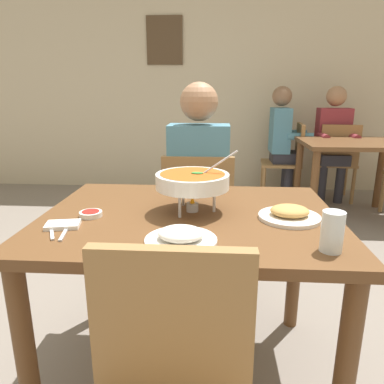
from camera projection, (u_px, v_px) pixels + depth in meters
name	position (u px, v px, depth m)	size (l,w,h in m)	color
ground_plane	(190.00, 371.00, 1.69)	(16.00, 16.00, 0.00)	gray
cafe_rear_partition	(210.00, 71.00, 4.51)	(10.00, 0.10, 3.00)	beige
picture_frame_hung	(165.00, 40.00, 4.40)	(0.44, 0.03, 0.56)	#4C3823
dining_table_main	(190.00, 240.00, 1.51)	(1.19, 0.91, 0.78)	brown
chair_diner_main	(198.00, 215.00, 2.26)	(0.44, 0.44, 0.90)	olive
diner_main	(199.00, 177.00, 2.22)	(0.40, 0.45, 1.31)	#2D2D38
curry_bowl	(192.00, 181.00, 1.47)	(0.33, 0.30, 0.26)	silver
rice_plate	(181.00, 237.00, 1.19)	(0.24, 0.24, 0.06)	white
appetizer_plate	(289.00, 214.00, 1.41)	(0.24, 0.24, 0.06)	white
sauce_dish	(91.00, 214.00, 1.44)	(0.09, 0.09, 0.02)	white
napkin_folded	(63.00, 225.00, 1.33)	(0.12, 0.08, 0.02)	white
fork_utensil	(52.00, 231.00, 1.28)	(0.01, 0.17, 0.01)	silver
spoon_utensil	(65.00, 231.00, 1.28)	(0.01, 0.17, 0.01)	silver
drink_glass	(332.00, 234.00, 1.12)	(0.07, 0.07, 0.13)	silver
dining_table_far	(352.00, 156.00, 3.59)	(1.00, 0.80, 0.78)	brown
chair_bg_left	(289.00, 157.00, 4.20)	(0.47, 0.47, 0.90)	olive
chair_bg_middle	(337.00, 158.00, 4.15)	(0.48, 0.48, 0.90)	olive
patron_bg_left	(283.00, 137.00, 4.17)	(0.45, 0.40, 1.31)	#2D2D38
patron_bg_middle	(333.00, 137.00, 4.10)	(0.40, 0.45, 1.31)	#2D2D38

